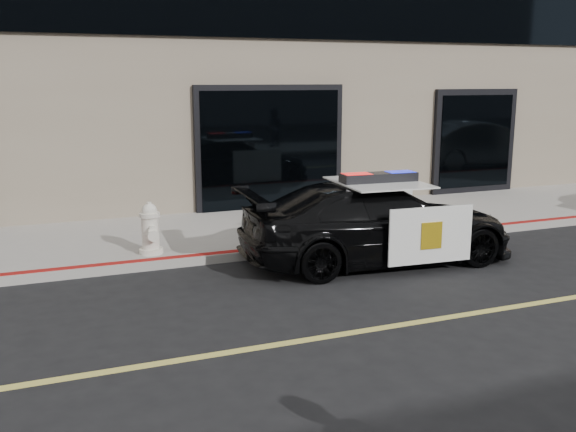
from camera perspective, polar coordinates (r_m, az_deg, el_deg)
name	(u,v)px	position (r m, az deg, el deg)	size (l,w,h in m)	color
ground	(518,306)	(9.23, 19.78, -7.57)	(120.00, 120.00, 0.00)	black
sidewalk_n	(344,222)	(13.42, 4.98, -0.52)	(60.00, 3.50, 0.15)	gray
police_car	(377,222)	(10.69, 7.96, -0.56)	(2.45, 4.83, 1.50)	black
fire_hydrant	(150,230)	(10.82, -12.13, -1.20)	(0.39, 0.55, 0.87)	silver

